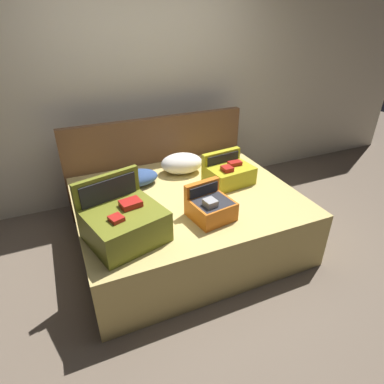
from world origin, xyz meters
The scene contains 9 objects.
ground_plane centered at (0.00, 0.00, 0.00)m, with size 12.00×12.00×0.00m, color #6B5B4C.
back_wall centered at (0.00, 1.65, 1.30)m, with size 8.00×0.10×2.60m, color beige.
bed centered at (0.00, 0.40, 0.27)m, with size 2.01×1.64×0.55m, color tan.
headboard centered at (0.00, 1.26, 0.53)m, with size 2.05×0.08×1.06m, color brown.
hard_case_large centered at (-0.68, -0.01, 0.70)m, with size 0.64×0.62×0.45m.
hard_case_medium centered at (0.49, 0.48, 0.65)m, with size 0.47×0.39×0.29m.
hard_case_small centered at (0.04, -0.01, 0.65)m, with size 0.37×0.37×0.28m.
pillow_near_headboard centered at (0.15, 0.88, 0.65)m, with size 0.44×0.31×0.21m, color white.
pillow_center_head centered at (-0.37, 0.80, 0.62)m, with size 0.43×0.28×0.14m, color navy.
Camera 1 is at (-1.01, -2.02, 2.07)m, focal length 30.29 mm.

